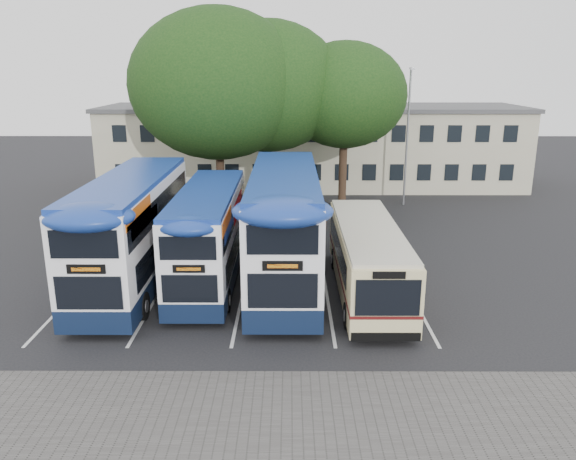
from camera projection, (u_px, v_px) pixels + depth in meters
The scene contains 12 objects.
ground at pixel (342, 342), 19.26m from camera, with size 120.00×120.00×0.00m, color black.
paving_strip at pixel (281, 432), 14.47m from camera, with size 40.00×6.00×0.01m, color #595654.
bay_lines at pixel (244, 287), 24.07m from camera, with size 14.12×11.00×0.01m.
depot_building at pixel (312, 145), 44.30m from camera, with size 32.40×8.40×6.20m.
lamp_post at pixel (408, 130), 37.00m from camera, with size 0.25×1.05×9.06m.
tree_left at pixel (217, 84), 32.68m from camera, with size 10.25×10.25×12.46m.
tree_mid at pixel (267, 87), 34.04m from camera, with size 9.24×9.24×11.87m.
tree_right at pixel (345, 95), 34.27m from camera, with size 7.58×7.58×10.65m.
bus_dd_left at pixel (133, 226), 23.81m from camera, with size 2.72×11.20×4.67m.
bus_dd_mid at pixel (209, 232), 24.13m from camera, with size 2.38×9.82×4.09m.
bus_dd_right at pixel (284, 222), 24.00m from camera, with size 2.84×11.69×4.87m.
bus_single at pixel (368, 255), 23.06m from camera, with size 2.47×9.72×2.90m.
Camera 1 is at (-1.79, -17.43, 9.06)m, focal length 35.00 mm.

